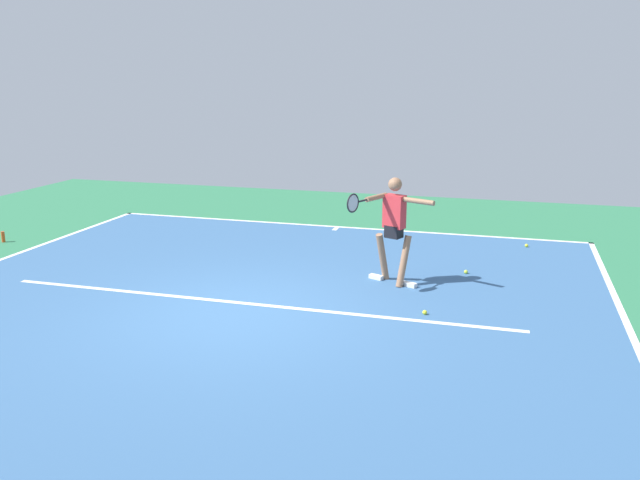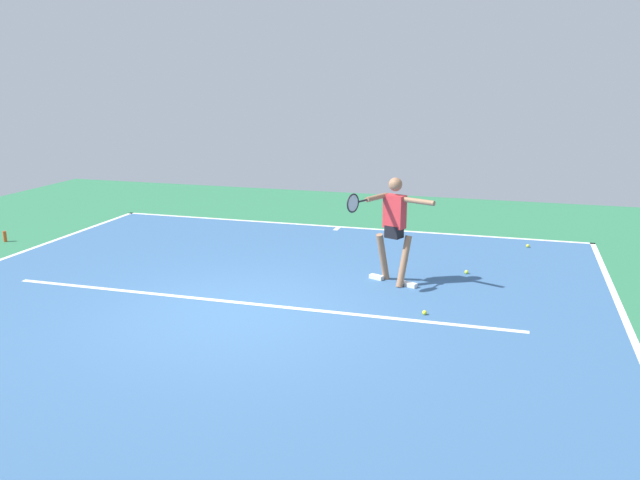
# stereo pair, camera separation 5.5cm
# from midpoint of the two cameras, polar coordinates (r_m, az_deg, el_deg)

# --- Properties ---
(ground_plane) EXTENTS (20.06, 20.06, 0.00)m
(ground_plane) POSITION_cam_midpoint_polar(r_m,az_deg,el_deg) (9.54, -7.34, -6.30)
(ground_plane) COLOR #2D754C
(court_surface) EXTENTS (10.66, 11.52, 0.00)m
(court_surface) POSITION_cam_midpoint_polar(r_m,az_deg,el_deg) (9.54, -7.34, -6.29)
(court_surface) COLOR #38608E
(court_surface) RESTS_ON ground_plane
(court_line_baseline_near) EXTENTS (10.66, 0.10, 0.01)m
(court_line_baseline_near) POSITION_cam_midpoint_polar(r_m,az_deg,el_deg) (14.73, 1.45, 1.15)
(court_line_baseline_near) COLOR white
(court_line_baseline_near) RESTS_ON ground_plane
(court_line_service) EXTENTS (7.99, 0.10, 0.01)m
(court_line_service) POSITION_cam_midpoint_polar(r_m,az_deg,el_deg) (9.90, -6.37, -5.47)
(court_line_service) COLOR white
(court_line_service) RESTS_ON ground_plane
(court_line_centre_mark) EXTENTS (0.10, 0.30, 0.01)m
(court_line_centre_mark) POSITION_cam_midpoint_polar(r_m,az_deg,el_deg) (14.54, 1.25, 0.98)
(court_line_centre_mark) COLOR white
(court_line_centre_mark) RESTS_ON ground_plane
(tennis_player) EXTENTS (1.24, 1.15, 1.75)m
(tennis_player) POSITION_cam_midpoint_polar(r_m,az_deg,el_deg) (10.57, 6.18, 1.42)
(tennis_player) COLOR #9E7051
(tennis_player) RESTS_ON ground_plane
(tennis_ball_by_sideline) EXTENTS (0.07, 0.07, 0.07)m
(tennis_ball_by_sideline) POSITION_cam_midpoint_polar(r_m,az_deg,el_deg) (13.61, 17.29, -0.46)
(tennis_ball_by_sideline) COLOR yellow
(tennis_ball_by_sideline) RESTS_ON ground_plane
(tennis_ball_by_baseline) EXTENTS (0.07, 0.07, 0.07)m
(tennis_ball_by_baseline) POSITION_cam_midpoint_polar(r_m,az_deg,el_deg) (9.52, 8.87, -6.19)
(tennis_ball_by_baseline) COLOR yellow
(tennis_ball_by_baseline) RESTS_ON ground_plane
(tennis_ball_centre_court) EXTENTS (0.07, 0.07, 0.07)m
(tennis_ball_centre_court) POSITION_cam_midpoint_polar(r_m,az_deg,el_deg) (11.54, 12.35, -2.70)
(tennis_ball_centre_court) COLOR #C6E53D
(tennis_ball_centre_court) RESTS_ON ground_plane
(water_bottle) EXTENTS (0.07, 0.07, 0.22)m
(water_bottle) POSITION_cam_midpoint_polar(r_m,az_deg,el_deg) (14.84, -25.77, 0.25)
(water_bottle) COLOR #D84C1E
(water_bottle) RESTS_ON ground_plane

